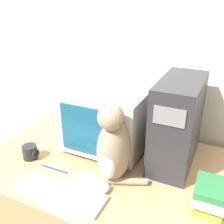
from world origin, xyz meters
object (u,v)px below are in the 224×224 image
Objects in this scene: computer_tower at (177,123)px; book_stack at (211,194)px; keyboard at (60,192)px; crt_monitor at (110,116)px; pen at (54,169)px; mug at (30,152)px; cat at (113,148)px.

computer_tower is 2.23× the size of book_stack.
book_stack reaches higher than keyboard.
keyboard is 0.67m from book_stack.
pen is (-0.16, -0.35, -0.19)m from crt_monitor.
pen is at bearing 133.98° from keyboard.
book_stack reaches higher than mug.
pen is at bearing -9.58° from mug.
crt_monitor is 0.43m from pen.
cat is 0.52m from mug.
pen is at bearing -113.74° from crt_monitor.
computer_tower is 5.34× the size of mug.
crt_monitor is 0.39m from computer_tower.
cat is 0.47m from book_stack.
pen is at bearing -173.19° from book_stack.
pen is 0.19m from mug.
computer_tower is at bearing 50.97° from cat.
book_stack is (0.61, -0.26, -0.14)m from crt_monitor.
computer_tower reaches higher than crt_monitor.
crt_monitor is 0.33m from cat.
keyboard is 0.32m from cat.
mug is (-0.73, -0.32, -0.19)m from computer_tower.
cat is at bearing 11.30° from pen.
computer_tower is at bearing 130.66° from book_stack.
keyboard is at bearing -130.04° from computer_tower.
mug is at bearing 151.81° from keyboard.
keyboard is 0.36m from mug.
crt_monitor is 1.09× the size of cat.
computer_tower is 0.69m from pen.
book_stack is 1.35× the size of pen.
computer_tower is (0.39, -0.01, 0.04)m from crt_monitor.
book_stack is at bearing 6.81° from pen.
book_stack is 0.95m from mug.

